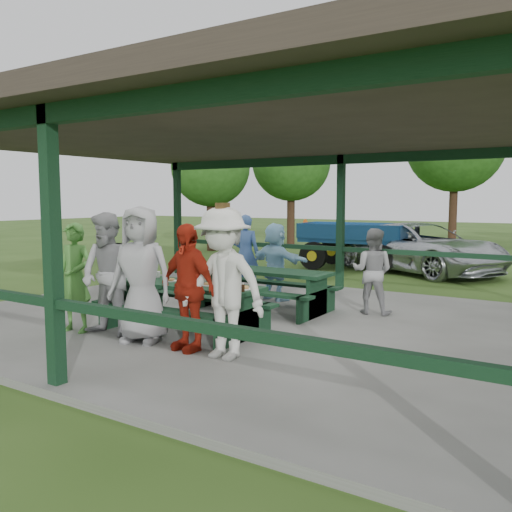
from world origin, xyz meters
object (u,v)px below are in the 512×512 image
Objects in this scene: spectator_lblue at (275,261)px; contestant_white_fedora at (223,283)px; contestant_grey_left at (108,275)px; contestant_green at (75,278)px; spectator_blue at (245,254)px; pickup_truck at (421,248)px; contestant_grey_mid at (141,274)px; contestant_red at (188,287)px; picnic_table_near at (184,301)px; picnic_table_far at (263,284)px; farm_trailer at (354,244)px; spectator_grey at (372,271)px.

contestant_white_fedora is at bearing 126.93° from spectator_lblue.
contestant_green is at bearing -175.24° from contestant_grey_left.
contestant_white_fedora reaches higher than spectator_blue.
contestant_grey_left reaches higher than spectator_lblue.
contestant_grey_mid is at bearing -159.00° from pickup_truck.
contestant_grey_mid reaches higher than contestant_red.
contestant_grey_left is 3.87m from spectator_lblue.
contestant_grey_left is at bearing 165.27° from contestant_grey_mid.
contestant_green is 1.07× the size of spectator_lblue.
spectator_blue reaches higher than picnic_table_near.
farm_trailer is at bearing 99.39° from picnic_table_far.
contestant_white_fedora is at bearing -67.52° from picnic_table_far.
contestant_white_fedora reaches higher than contestant_green.
contestant_green is at bearing 168.87° from contestant_grey_mid.
contestant_grey_left reaches higher than picnic_table_near.
pickup_truck is at bearing 93.07° from contestant_white_fedora.
contestant_grey_mid is 3.80m from spectator_lblue.
contestant_red is at bearing -7.45° from contestant_green.
picnic_table_near is 9.28m from farm_trailer.
contestant_white_fedora reaches higher than farm_trailer.
pickup_truck is (2.01, 6.13, -0.23)m from spectator_blue.
contestant_green is at bearing -177.24° from contestant_white_fedora.
spectator_lblue is 2.12m from spectator_grey.
contestant_red is at bearing 95.73° from spectator_blue.
contestant_grey_mid reaches higher than contestant_green.
picnic_table_near is at bearing 89.95° from spectator_blue.
contestant_green is 0.63m from contestant_grey_left.
contestant_grey_mid reaches higher than spectator_grey.
spectator_lblue is (-0.04, 3.80, -0.19)m from contestant_grey_mid.
contestant_grey_left is (-0.75, -0.82, 0.44)m from picnic_table_near.
contestant_grey_mid is at bearing -5.88° from contestant_green.
picnic_table_far is 1.64× the size of spectator_lblue.
contestant_white_fedora is 10.25m from pickup_truck.
contestant_green is 1.10× the size of spectator_grey.
picnic_table_near is 1.30× the size of contestant_white_fedora.
contestant_grey_mid is at bearing 85.17° from spectator_blue.
spectator_blue reaches higher than contestant_green.
contestant_red is at bearing -47.21° from picnic_table_near.
spectator_grey is at bearing 54.93° from picnic_table_near.
contestant_grey_left reaches higher than farm_trailer.
spectator_lblue reaches higher than farm_trailer.
farm_trailer reaches higher than pickup_truck.
pickup_truck reaches higher than picnic_table_near.
contestant_white_fedora is at bearing -150.86° from pickup_truck.
pickup_truck is at bearing 65.86° from contestant_green.
spectator_grey is (2.07, 3.59, -0.21)m from contestant_grey_mid.
spectator_blue reaches higher than pickup_truck.
picnic_table_far is 3.32m from contestant_green.
spectator_grey is 0.35× the size of farm_trailer.
contestant_white_fedora reaches higher than contestant_red.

